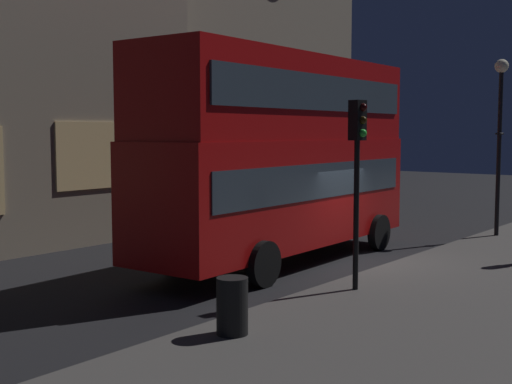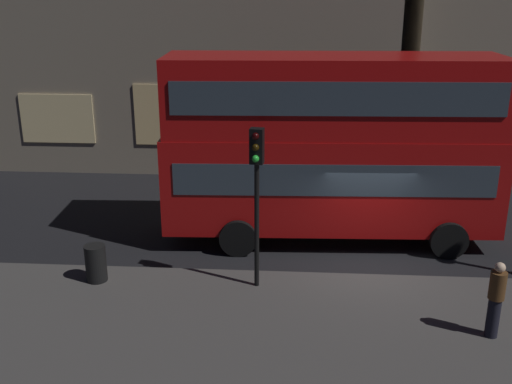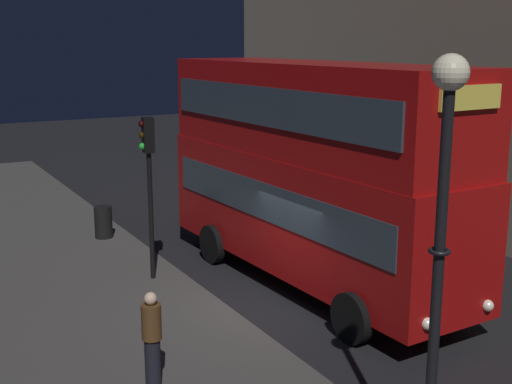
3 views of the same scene
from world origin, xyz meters
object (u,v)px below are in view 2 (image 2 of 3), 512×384
at_px(traffic_light_near_kerb, 257,176).
at_px(pedestrian, 496,299).
at_px(litter_bin, 96,263).
at_px(double_decker_bus, 331,140).

bearing_deg(traffic_light_near_kerb, pedestrian, -12.54).
bearing_deg(pedestrian, litter_bin, 162.39).
height_order(double_decker_bus, litter_bin, double_decker_bus).
relative_size(pedestrian, litter_bin, 1.81).
bearing_deg(litter_bin, traffic_light_near_kerb, -0.08).
bearing_deg(double_decker_bus, pedestrian, -61.03).
distance_m(double_decker_bus, pedestrian, 6.65).
xyz_separation_m(traffic_light_near_kerb, litter_bin, (-4.13, 0.01, -2.44)).
relative_size(double_decker_bus, litter_bin, 10.20).
distance_m(pedestrian, litter_bin, 9.57).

